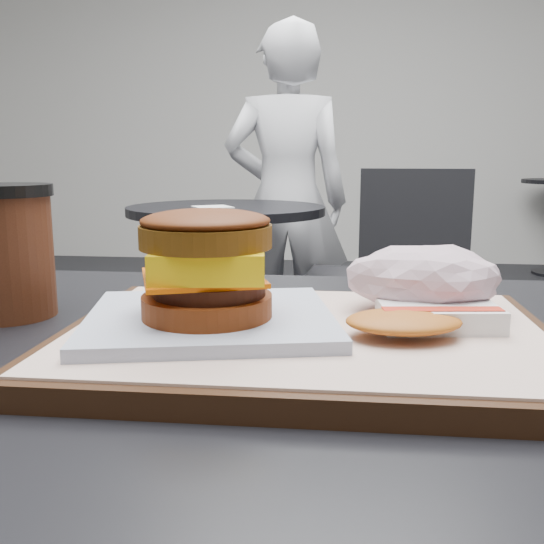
{
  "coord_description": "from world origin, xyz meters",
  "views": [
    {
      "loc": [
        0.05,
        -0.47,
        0.92
      ],
      "look_at": [
        -0.0,
        -0.02,
        0.83
      ],
      "focal_mm": 40.0,
      "sensor_mm": 36.0,
      "label": 1
    }
  ],
  "objects_px": {
    "crumpled_wrapper": "(424,279)",
    "patron": "(287,201)",
    "coffee_cup": "(5,246)",
    "breakfast_sandwich": "(208,278)",
    "neighbor_table": "(227,262)",
    "serving_tray": "(307,339)",
    "hash_brown": "(423,318)",
    "neighbor_chair": "(379,269)"
  },
  "relations": [
    {
      "from": "neighbor_chair",
      "to": "patron",
      "type": "distance_m",
      "value": 0.56
    },
    {
      "from": "patron",
      "to": "breakfast_sandwich",
      "type": "bearing_deg",
      "value": 89.88
    },
    {
      "from": "serving_tray",
      "to": "coffee_cup",
      "type": "relative_size",
      "value": 3.02
    },
    {
      "from": "patron",
      "to": "coffee_cup",
      "type": "bearing_deg",
      "value": 84.09
    },
    {
      "from": "breakfast_sandwich",
      "to": "neighbor_chair",
      "type": "bearing_deg",
      "value": 82.03
    },
    {
      "from": "neighbor_table",
      "to": "coffee_cup",
      "type": "bearing_deg",
      "value": -86.95
    },
    {
      "from": "serving_tray",
      "to": "patron",
      "type": "relative_size",
      "value": 0.26
    },
    {
      "from": "neighbor_table",
      "to": "patron",
      "type": "height_order",
      "value": "patron"
    },
    {
      "from": "crumpled_wrapper",
      "to": "neighbor_chair",
      "type": "distance_m",
      "value": 1.77
    },
    {
      "from": "serving_tray",
      "to": "crumpled_wrapper",
      "type": "bearing_deg",
      "value": 31.92
    },
    {
      "from": "coffee_cup",
      "to": "serving_tray",
      "type": "bearing_deg",
      "value": -14.85
    },
    {
      "from": "coffee_cup",
      "to": "patron",
      "type": "xyz_separation_m",
      "value": [
        0.09,
        2.07,
        -0.1
      ]
    },
    {
      "from": "serving_tray",
      "to": "coffee_cup",
      "type": "distance_m",
      "value": 0.31
    },
    {
      "from": "serving_tray",
      "to": "patron",
      "type": "distance_m",
      "value": 2.16
    },
    {
      "from": "neighbor_chair",
      "to": "neighbor_table",
      "type": "bearing_deg",
      "value": -165.95
    },
    {
      "from": "serving_tray",
      "to": "neighbor_table",
      "type": "height_order",
      "value": "serving_tray"
    },
    {
      "from": "breakfast_sandwich",
      "to": "hash_brown",
      "type": "distance_m",
      "value": 0.17
    },
    {
      "from": "neighbor_table",
      "to": "crumpled_wrapper",
      "type": "bearing_deg",
      "value": -73.59
    },
    {
      "from": "serving_tray",
      "to": "neighbor_chair",
      "type": "distance_m",
      "value": 1.83
    },
    {
      "from": "breakfast_sandwich",
      "to": "crumpled_wrapper",
      "type": "distance_m",
      "value": 0.19
    },
    {
      "from": "crumpled_wrapper",
      "to": "neighbor_chair",
      "type": "xyz_separation_m",
      "value": [
        0.08,
        1.74,
        -0.31
      ]
    },
    {
      "from": "serving_tray",
      "to": "neighbor_chair",
      "type": "height_order",
      "value": "neighbor_chair"
    },
    {
      "from": "hash_brown",
      "to": "neighbor_table",
      "type": "bearing_deg",
      "value": 105.56
    },
    {
      "from": "serving_tray",
      "to": "patron",
      "type": "xyz_separation_m",
      "value": [
        -0.2,
        2.15,
        -0.05
      ]
    },
    {
      "from": "serving_tray",
      "to": "patron",
      "type": "bearing_deg",
      "value": 95.38
    },
    {
      "from": "coffee_cup",
      "to": "patron",
      "type": "bearing_deg",
      "value": 87.56
    },
    {
      "from": "serving_tray",
      "to": "hash_brown",
      "type": "relative_size",
      "value": 3.03
    },
    {
      "from": "hash_brown",
      "to": "crumpled_wrapper",
      "type": "bearing_deg",
      "value": 83.09
    },
    {
      "from": "crumpled_wrapper",
      "to": "coffee_cup",
      "type": "distance_m",
      "value": 0.39
    },
    {
      "from": "serving_tray",
      "to": "neighbor_table",
      "type": "relative_size",
      "value": 0.51
    },
    {
      "from": "hash_brown",
      "to": "crumpled_wrapper",
      "type": "distance_m",
      "value": 0.07
    },
    {
      "from": "coffee_cup",
      "to": "neighbor_table",
      "type": "bearing_deg",
      "value": 93.05
    },
    {
      "from": "breakfast_sandwich",
      "to": "crumpled_wrapper",
      "type": "xyz_separation_m",
      "value": [
        0.17,
        0.07,
        -0.01
      ]
    },
    {
      "from": "serving_tray",
      "to": "hash_brown",
      "type": "xyz_separation_m",
      "value": [
        0.09,
        -0.0,
        0.02
      ]
    },
    {
      "from": "hash_brown",
      "to": "neighbor_chair",
      "type": "relative_size",
      "value": 0.14
    },
    {
      "from": "neighbor_table",
      "to": "patron",
      "type": "relative_size",
      "value": 0.51
    },
    {
      "from": "breakfast_sandwich",
      "to": "coffee_cup",
      "type": "bearing_deg",
      "value": 157.75
    },
    {
      "from": "neighbor_table",
      "to": "serving_tray",
      "type": "bearing_deg",
      "value": -77.27
    },
    {
      "from": "patron",
      "to": "serving_tray",
      "type": "bearing_deg",
      "value": 91.91
    },
    {
      "from": "patron",
      "to": "neighbor_table",
      "type": "bearing_deg",
      "value": 67.02
    },
    {
      "from": "crumpled_wrapper",
      "to": "patron",
      "type": "xyz_separation_m",
      "value": [
        -0.3,
        2.09,
        -0.09
      ]
    },
    {
      "from": "serving_tray",
      "to": "neighbor_table",
      "type": "xyz_separation_m",
      "value": [
        -0.37,
        1.66,
        -0.23
      ]
    }
  ]
}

